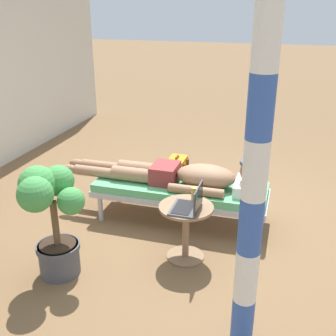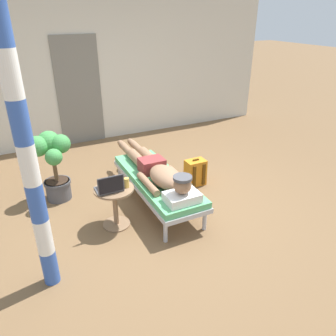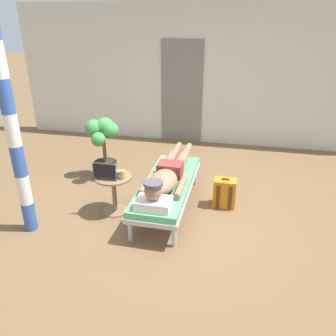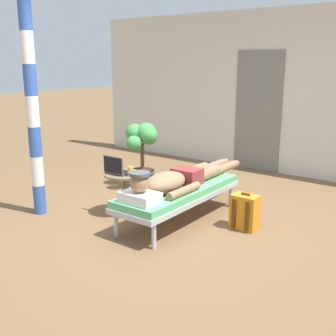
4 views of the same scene
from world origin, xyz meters
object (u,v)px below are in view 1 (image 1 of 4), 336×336
object	(u,v)px
lounge_chair	(180,190)
person_reclining	(184,175)
laptop	(190,204)
porch_post	(255,170)
side_table	(186,223)
potted_plant	(51,212)
backpack	(177,174)
drink_glass	(195,193)

from	to	relation	value
lounge_chair	person_reclining	xyz separation A→B (m)	(0.00, -0.03, 0.17)
laptop	porch_post	size ratio (longest dim) A/B	0.12
porch_post	side_table	bearing A→B (deg)	35.33
porch_post	potted_plant	bearing A→B (deg)	78.55
laptop	potted_plant	bearing A→B (deg)	114.95
lounge_chair	potted_plant	bearing A→B (deg)	147.94
side_table	backpack	world-z (taller)	side_table
person_reclining	drink_glass	distance (m)	0.57
drink_glass	porch_post	size ratio (longest dim) A/B	0.05
lounge_chair	porch_post	distance (m)	1.99
potted_plant	person_reclining	bearing A→B (deg)	-33.16
side_table	laptop	size ratio (longest dim) A/B	1.69
porch_post	person_reclining	bearing A→B (deg)	27.87
lounge_chair	side_table	world-z (taller)	side_table
lounge_chair	drink_glass	distance (m)	0.63
lounge_chair	person_reclining	distance (m)	0.18
person_reclining	laptop	bearing A→B (deg)	-161.18
side_table	laptop	world-z (taller)	laptop
potted_plant	porch_post	xyz separation A→B (m)	(-0.33, -1.61, 0.69)
lounge_chair	laptop	world-z (taller)	laptop
lounge_chair	drink_glass	size ratio (longest dim) A/B	15.33
side_table	porch_post	bearing A→B (deg)	-144.67
person_reclining	backpack	bearing A→B (deg)	20.52
person_reclining	porch_post	world-z (taller)	porch_post
side_table	drink_glass	world-z (taller)	drink_glass
drink_glass	backpack	world-z (taller)	drink_glass
laptop	drink_glass	size ratio (longest dim) A/B	2.64
person_reclining	porch_post	distance (m)	1.90
lounge_chair	porch_post	xyz separation A→B (m)	(-1.54, -0.85, 0.94)
side_table	potted_plant	size ratio (longest dim) A/B	0.54
person_reclining	porch_post	bearing A→B (deg)	-152.13
side_table	drink_glass	size ratio (longest dim) A/B	4.45
lounge_chair	backpack	bearing A→B (deg)	18.27
lounge_chair	drink_glass	xyz separation A→B (m)	(-0.52, -0.27, 0.24)
side_table	drink_glass	distance (m)	0.27
drink_glass	lounge_chair	bearing A→B (deg)	27.43
drink_glass	person_reclining	bearing A→B (deg)	24.49
laptop	side_table	bearing A→B (deg)	40.52
person_reclining	drink_glass	world-z (taller)	person_reclining
person_reclining	drink_glass	size ratio (longest dim) A/B	18.45
person_reclining	potted_plant	bearing A→B (deg)	146.84
backpack	potted_plant	world-z (taller)	potted_plant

